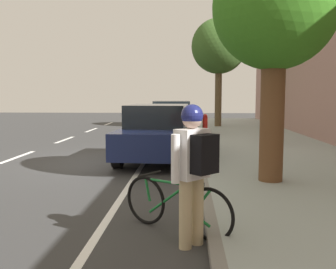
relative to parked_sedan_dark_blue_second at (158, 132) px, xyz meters
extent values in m
plane|color=#353535|center=(-1.05, -0.50, -0.75)|extent=(55.16, 55.16, 0.00)
cube|color=#99A5A2|center=(3.42, -0.50, -0.69)|extent=(4.41, 34.47, 0.13)
cube|color=gray|center=(1.14, -0.50, -0.69)|extent=(0.16, 34.47, 0.13)
cube|color=white|center=(-4.08, 0.16, -0.75)|extent=(0.14, 2.20, 0.01)
cube|color=white|center=(-4.08, 4.36, -0.75)|extent=(0.14, 2.20, 0.01)
cube|color=white|center=(-4.08, 8.56, -0.75)|extent=(0.14, 2.20, 0.01)
cube|color=white|center=(-4.08, 12.76, -0.75)|extent=(0.14, 2.20, 0.01)
cube|color=white|center=(-0.33, -0.50, -0.75)|extent=(0.12, 34.47, 0.01)
cube|color=navy|center=(0.00, 0.00, -0.15)|extent=(2.00, 4.49, 0.64)
cube|color=black|center=(0.00, 0.00, 0.47)|extent=(1.66, 2.18, 0.60)
cylinder|color=black|center=(0.88, 1.32, -0.42)|extent=(0.26, 0.67, 0.66)
cylinder|color=black|center=(-0.73, 1.41, -0.42)|extent=(0.26, 0.67, 0.66)
cylinder|color=black|center=(0.73, -1.41, -0.42)|extent=(0.26, 0.67, 0.66)
cylinder|color=black|center=(-0.88, -1.32, -0.42)|extent=(0.26, 0.67, 0.66)
cube|color=#1E512D|center=(0.12, 6.27, -0.15)|extent=(1.83, 4.43, 0.64)
cube|color=black|center=(0.12, 6.27, 0.47)|extent=(1.58, 2.12, 0.60)
cylinder|color=black|center=(0.91, 7.65, -0.42)|extent=(0.23, 0.66, 0.66)
cylinder|color=black|center=(-0.71, 7.62, -0.42)|extent=(0.23, 0.66, 0.66)
cylinder|color=black|center=(0.95, 4.92, -0.42)|extent=(0.23, 0.66, 0.66)
cylinder|color=black|center=(-0.67, 4.90, -0.42)|extent=(0.23, 0.66, 0.66)
torus|color=black|center=(0.24, -5.30, -0.41)|extent=(0.58, 0.42, 0.67)
torus|color=black|center=(1.10, -5.89, -0.41)|extent=(0.58, 0.42, 0.67)
cylinder|color=#197233|center=(0.56, -5.52, -0.33)|extent=(0.55, 0.40, 0.50)
cylinder|color=#197233|center=(0.86, -5.73, -0.34)|extent=(0.13, 0.11, 0.46)
cylinder|color=#197233|center=(0.61, -5.55, -0.10)|extent=(0.62, 0.45, 0.05)
cylinder|color=#197233|center=(0.96, -5.80, -0.49)|extent=(0.31, 0.23, 0.18)
cylinder|color=#197233|center=(1.00, -5.83, -0.26)|extent=(0.24, 0.18, 0.33)
cylinder|color=#197233|center=(0.27, -5.32, -0.25)|extent=(0.11, 0.09, 0.33)
cube|color=black|center=(0.90, -5.76, -0.07)|extent=(0.25, 0.22, 0.05)
cylinder|color=black|center=(0.31, -5.35, -0.03)|extent=(0.29, 0.39, 0.03)
cylinder|color=#C6B284|center=(0.94, -5.98, -0.34)|extent=(0.15, 0.15, 0.82)
cylinder|color=#C6B284|center=(0.80, -6.12, -0.34)|extent=(0.15, 0.15, 0.82)
cube|color=white|center=(0.87, -6.05, 0.36)|extent=(0.43, 0.43, 0.58)
cylinder|color=white|center=(1.05, -5.86, 0.33)|extent=(0.10, 0.10, 0.55)
cylinder|color=white|center=(0.69, -6.23, 0.33)|extent=(0.10, 0.10, 0.55)
sphere|color=tan|center=(0.87, -6.05, 0.76)|extent=(0.23, 0.23, 0.23)
sphere|color=navy|center=(0.87, -6.05, 0.80)|extent=(0.26, 0.26, 0.26)
cube|color=black|center=(1.01, -6.19, 0.38)|extent=(0.34, 0.34, 0.44)
cylinder|color=brown|center=(2.43, -3.07, 0.70)|extent=(0.46, 0.46, 2.65)
ellipsoid|color=#36771D|center=(2.43, -3.07, 2.67)|extent=(2.33, 2.33, 2.35)
cylinder|color=brown|center=(2.43, 9.80, 1.08)|extent=(0.36, 0.36, 3.41)
ellipsoid|color=#375B23|center=(2.43, 9.80, 3.57)|extent=(2.86, 2.86, 2.88)
cylinder|color=black|center=(3.76, 3.19, -0.19)|extent=(0.15, 0.15, 0.87)
cylinder|color=black|center=(3.96, 3.23, -0.19)|extent=(0.15, 0.15, 0.87)
cube|color=#591E1E|center=(3.86, 3.21, 0.56)|extent=(0.42, 0.29, 0.62)
cylinder|color=#591E1E|center=(3.60, 3.17, 0.53)|extent=(0.10, 0.10, 0.59)
cylinder|color=#591E1E|center=(4.12, 3.26, 0.53)|extent=(0.10, 0.10, 0.59)
sphere|color=tan|center=(3.86, 3.21, 0.99)|extent=(0.24, 0.24, 0.24)
cylinder|color=red|center=(1.57, 5.86, -0.27)|extent=(0.22, 0.22, 0.70)
sphere|color=red|center=(1.57, 5.86, 0.12)|extent=(0.20, 0.20, 0.20)
camera|label=1|loc=(0.82, -10.39, 1.04)|focal=40.43mm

